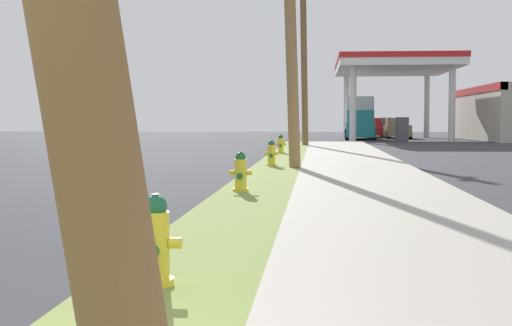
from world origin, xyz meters
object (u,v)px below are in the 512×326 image
(utility_pole_background, at_px, (304,59))
(car_tan_by_near_pump, at_px, (396,129))
(fire_hydrant_nearest, at_px, (156,246))
(fire_hydrant_fifth, at_px, (291,139))
(fire_hydrant_third, at_px, (271,154))
(fire_hydrant_fourth, at_px, (281,145))
(truck_teal_at_forecourt, at_px, (360,119))
(fire_hydrant_second, at_px, (241,174))
(car_red_by_far_pump, at_px, (371,128))

(utility_pole_background, relative_size, car_tan_by_near_pump, 1.95)
(fire_hydrant_nearest, xyz_separation_m, fire_hydrant_fifth, (-0.02, 30.36, 0.00))
(fire_hydrant_third, xyz_separation_m, fire_hydrant_fourth, (-0.12, 7.68, 0.00))
(truck_teal_at_forecourt, bearing_deg, fire_hydrant_fifth, -105.02)
(fire_hydrant_fifth, bearing_deg, fire_hydrant_nearest, -89.96)
(fire_hydrant_fourth, relative_size, utility_pole_background, 0.08)
(fire_hydrant_fifth, bearing_deg, car_tan_by_near_pump, 69.16)
(fire_hydrant_second, distance_m, fire_hydrant_fourth, 15.05)
(fire_hydrant_second, distance_m, fire_hydrant_third, 7.37)
(fire_hydrant_second, relative_size, car_red_by_far_pump, 0.16)
(car_red_by_far_pump, bearing_deg, truck_teal_at_forecourt, -101.68)
(fire_hydrant_fifth, distance_m, car_tan_by_near_pump, 20.91)
(car_tan_by_near_pump, xyz_separation_m, car_red_by_far_pump, (-1.66, 3.50, 0.00))
(fire_hydrant_third, distance_m, fire_hydrant_fourth, 7.68)
(utility_pole_background, bearing_deg, fire_hydrant_fifth, -125.66)
(fire_hydrant_fourth, bearing_deg, fire_hydrant_second, -89.90)
(truck_teal_at_forecourt, bearing_deg, utility_pole_background, -103.70)
(fire_hydrant_nearest, bearing_deg, utility_pole_background, 88.92)
(fire_hydrant_second, height_order, car_red_by_far_pump, car_red_by_far_pump)
(car_red_by_far_pump, distance_m, truck_teal_at_forecourt, 6.78)
(fire_hydrant_fifth, relative_size, truck_teal_at_forecourt, 0.12)
(fire_hydrant_third, relative_size, fire_hydrant_fourth, 1.00)
(fire_hydrant_nearest, xyz_separation_m, fire_hydrant_second, (-0.13, 7.48, 0.00))
(utility_pole_background, height_order, car_red_by_far_pump, utility_pole_background)
(fire_hydrant_nearest, bearing_deg, truck_teal_at_forecourt, 84.64)
(fire_hydrant_fourth, bearing_deg, fire_hydrant_nearest, -89.61)
(fire_hydrant_fourth, bearing_deg, car_tan_by_near_pump, 74.54)
(fire_hydrant_third, relative_size, car_red_by_far_pump, 0.16)
(car_red_by_far_pump, bearing_deg, fire_hydrant_second, -97.30)
(car_tan_by_near_pump, bearing_deg, utility_pole_background, -110.07)
(fire_hydrant_second, xyz_separation_m, truck_teal_at_forecourt, (4.51, 39.32, 1.04))
(utility_pole_background, height_order, truck_teal_at_forecourt, utility_pole_background)
(fire_hydrant_second, relative_size, fire_hydrant_third, 1.00)
(car_red_by_far_pump, height_order, truck_teal_at_forecourt, truck_teal_at_forecourt)
(fire_hydrant_second, relative_size, utility_pole_background, 0.08)
(utility_pole_background, relative_size, car_red_by_far_pump, 1.92)
(fire_hydrant_fourth, height_order, utility_pole_background, utility_pole_background)
(utility_pole_background, height_order, car_tan_by_near_pump, utility_pole_background)
(fire_hydrant_third, height_order, fire_hydrant_fourth, same)
(fire_hydrant_nearest, height_order, fire_hydrant_second, same)
(fire_hydrant_fifth, bearing_deg, car_red_by_far_pump, 75.93)
(fire_hydrant_fifth, height_order, utility_pole_background, utility_pole_background)
(car_tan_by_near_pump, bearing_deg, fire_hydrant_fifth, -110.84)
(utility_pole_background, distance_m, car_red_by_far_pump, 23.10)
(fire_hydrant_second, relative_size, fire_hydrant_fourth, 1.00)
(fire_hydrant_nearest, distance_m, fire_hydrant_fifth, 30.36)
(fire_hydrant_fourth, xyz_separation_m, car_tan_by_near_pump, (7.57, 27.37, 0.28))
(fire_hydrant_fourth, height_order, truck_teal_at_forecourt, truck_teal_at_forecourt)
(fire_hydrant_second, relative_size, truck_teal_at_forecourt, 0.12)
(utility_pole_background, bearing_deg, truck_teal_at_forecourt, 76.30)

